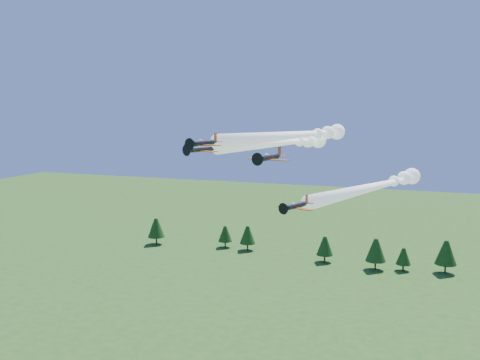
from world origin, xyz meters
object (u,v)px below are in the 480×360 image
(plane_lead, at_px, (297,135))
(plane_slot, at_px, (269,157))
(plane_left, at_px, (283,142))
(plane_right, at_px, (378,186))

(plane_lead, distance_m, plane_slot, 16.08)
(plane_lead, relative_size, plane_left, 1.30)
(plane_right, bearing_deg, plane_slot, -116.60)
(plane_right, xyz_separation_m, plane_slot, (-17.82, -16.80, 6.63))
(plane_lead, xyz_separation_m, plane_left, (-3.86, 3.31, -1.84))
(plane_right, bearing_deg, plane_left, -165.99)
(plane_left, bearing_deg, plane_lead, -20.53)
(plane_left, bearing_deg, plane_slot, -61.91)
(plane_slot, bearing_deg, plane_lead, 97.02)
(plane_left, bearing_deg, plane_right, 14.02)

